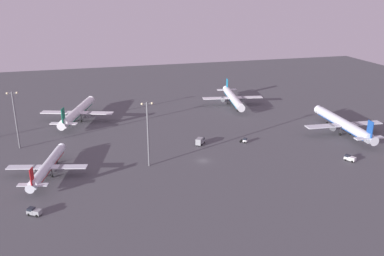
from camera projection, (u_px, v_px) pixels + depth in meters
name	position (u px, v px, depth m)	size (l,w,h in m)	color
ground_plane	(203.00, 161.00, 158.30)	(416.00, 416.00, 0.00)	#4C4C51
airplane_far_stand	(47.00, 166.00, 145.02)	(28.10, 35.84, 9.30)	silver
airplane_mid_apron	(343.00, 124.00, 186.29)	(36.85, 47.32, 12.14)	silver
airplane_taxiway_distant	(77.00, 112.00, 204.32)	(35.70, 45.38, 11.96)	white
airplane_terminal_side	(233.00, 98.00, 231.69)	(34.42, 44.04, 11.32)	white
baggage_tractor	(34.00, 212.00, 120.27)	(4.56, 3.80, 2.25)	gray
catering_truck	(200.00, 141.00, 174.29)	(5.24, 5.95, 3.05)	gray
pushback_tug	(245.00, 140.00, 176.50)	(3.52, 3.34, 2.05)	white
cargo_loader	(350.00, 158.00, 157.83)	(3.74, 4.57, 2.25)	white
apron_light_east	(148.00, 130.00, 149.36)	(4.80, 0.90, 24.86)	slate
apron_light_west	(15.00, 116.00, 166.19)	(4.80, 0.90, 24.29)	slate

